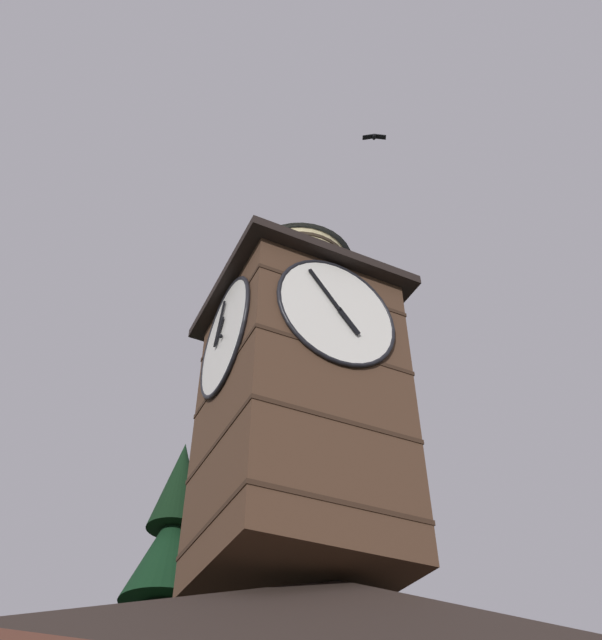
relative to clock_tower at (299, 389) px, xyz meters
name	(u,v)px	position (x,y,z in m)	size (l,w,h in m)	color
clock_tower	(299,389)	(0.00, 0.00, 0.00)	(4.48, 4.48, 10.08)	#4C3323
flying_bird_high	(374,137)	(-1.73, 1.77, 8.97)	(0.72, 0.47, 0.12)	black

